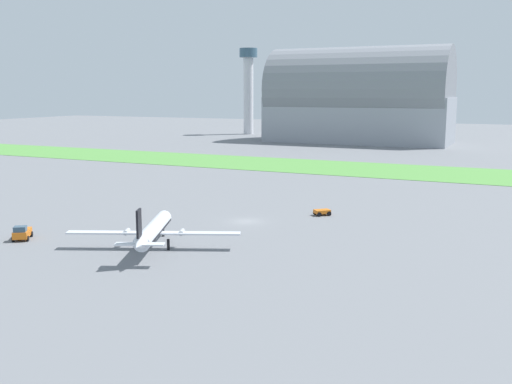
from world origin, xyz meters
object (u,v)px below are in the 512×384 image
at_px(airplane_foreground_turboprop, 153,230).
at_px(baggage_cart_midfield, 322,212).
at_px(control_tower, 248,84).
at_px(pushback_tug_near_gate, 22,233).

relative_size(airplane_foreground_turboprop, baggage_cart_midfield, 6.89).
bearing_deg(airplane_foreground_turboprop, control_tower, -0.92).
distance_m(pushback_tug_near_gate, control_tower, 197.77).
bearing_deg(control_tower, pushback_tug_near_gate, -73.00).
height_order(airplane_foreground_turboprop, baggage_cart_midfield, airplane_foreground_turboprop).
height_order(airplane_foreground_turboprop, control_tower, control_tower).
distance_m(airplane_foreground_turboprop, baggage_cart_midfield, 30.34).
height_order(airplane_foreground_turboprop, pushback_tug_near_gate, airplane_foreground_turboprop).
xyz_separation_m(baggage_cart_midfield, control_tower, (-88.17, 156.93, 21.87)).
xyz_separation_m(airplane_foreground_turboprop, pushback_tug_near_gate, (-18.24, -3.46, -1.43)).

